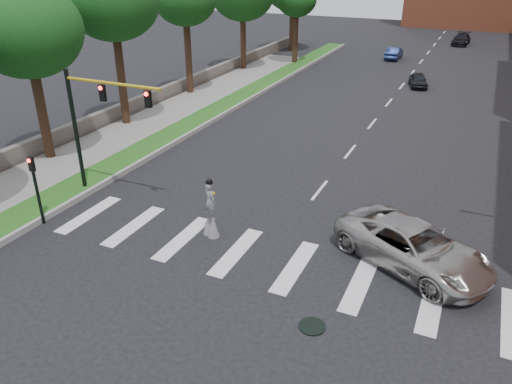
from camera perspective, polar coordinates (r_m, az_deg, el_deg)
name	(u,v)px	position (r m, az deg, el deg)	size (l,w,h in m)	color
ground_plane	(255,272)	(19.40, -0.15, -9.18)	(160.00, 160.00, 0.00)	black
grass_median	(229,103)	(40.43, -3.13, 10.09)	(2.00, 60.00, 0.25)	#1E5217
median_curb	(241,105)	(39.96, -1.78, 9.94)	(0.20, 60.00, 0.28)	gray
sidewalk_left	(118,137)	(34.14, -15.49, 6.08)	(4.00, 60.00, 0.18)	gray
stone_wall	(183,85)	(44.69, -8.34, 11.96)	(0.50, 56.00, 1.10)	#5B554E
manhole	(312,326)	(17.07, 6.42, -15.01)	(0.90, 0.90, 0.04)	black
traffic_signal	(93,115)	(24.94, -18.17, 8.33)	(5.30, 0.23, 6.20)	black
secondary_signal	(36,184)	(23.78, -23.87, 0.80)	(0.25, 0.21, 3.23)	black
stilt_performer	(211,214)	(21.34, -5.22, -2.52)	(0.81, 0.65, 2.69)	black
suv_crossing	(413,246)	(20.26, 17.53, -5.94)	(2.89, 6.26, 1.74)	#A3A19A
car_near	(418,80)	(48.18, 18.05, 12.05)	(1.40, 3.47, 1.18)	black
car_mid	(394,53)	(60.36, 15.50, 15.05)	(1.39, 3.98, 1.31)	navy
car_far	(461,39)	(72.64, 22.42, 15.84)	(1.94, 4.77, 1.38)	black
tree_1	(26,31)	(30.23, -24.78, 16.36)	(5.93, 5.93, 9.86)	black
tree_2	(112,1)	(35.13, -16.11, 20.25)	(6.03, 6.03, 10.85)	black
tree_6	(297,0)	(54.91, 4.66, 20.99)	(4.15, 4.15, 8.34)	black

